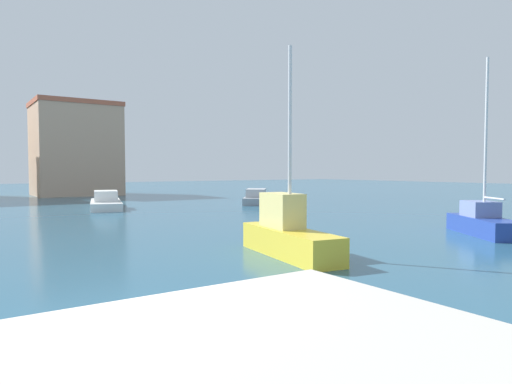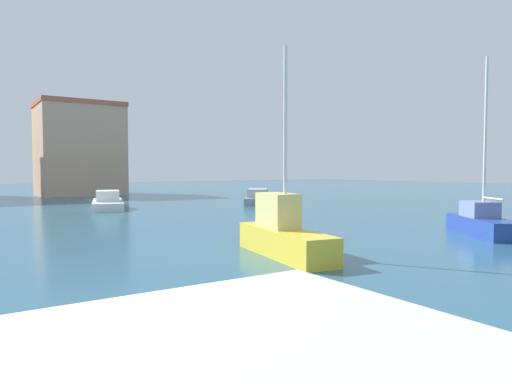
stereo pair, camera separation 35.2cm
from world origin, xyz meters
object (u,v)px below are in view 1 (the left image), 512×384
object	(u,v)px
sailboat_yellow_outer_mooring	(288,233)
sailboat_blue_behind_lamppost	(483,221)
motorboat_grey_distant_north	(257,198)
motorboat_white_distant_east	(106,202)

from	to	relation	value
sailboat_yellow_outer_mooring	sailboat_blue_behind_lamppost	xyz separation A→B (m)	(10.27, -1.01, -0.15)
sailboat_yellow_outer_mooring	motorboat_grey_distant_north	size ratio (longest dim) A/B	1.04
motorboat_white_distant_east	motorboat_grey_distant_north	size ratio (longest dim) A/B	1.12
motorboat_white_distant_east	sailboat_blue_behind_lamppost	size ratio (longest dim) A/B	0.96
motorboat_grey_distant_north	sailboat_blue_behind_lamppost	xyz separation A→B (m)	(-2.50, -21.60, 0.14)
motorboat_grey_distant_north	sailboat_blue_behind_lamppost	world-z (taller)	sailboat_blue_behind_lamppost
motorboat_grey_distant_north	sailboat_blue_behind_lamppost	bearing A→B (deg)	-96.60
motorboat_white_distant_east	motorboat_grey_distant_north	world-z (taller)	motorboat_white_distant_east
sailboat_yellow_outer_mooring	motorboat_white_distant_east	xyz separation A→B (m)	(0.36, 22.51, -0.29)
sailboat_yellow_outer_mooring	motorboat_grey_distant_north	distance (m)	24.24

